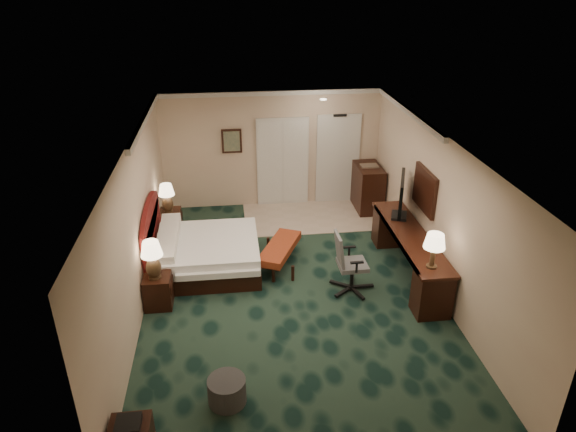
{
  "coord_description": "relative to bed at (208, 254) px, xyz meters",
  "views": [
    {
      "loc": [
        -0.95,
        -7.46,
        5.13
      ],
      "look_at": [
        0.0,
        0.6,
        1.18
      ],
      "focal_mm": 32.0,
      "sensor_mm": 36.0,
      "label": 1
    }
  ],
  "objects": [
    {
      "name": "lamp_near",
      "position": [
        -0.82,
        -1.1,
        0.59
      ],
      "size": [
        0.45,
        0.45,
        0.67
      ],
      "primitive_type": null,
      "rotation": [
        0.0,
        0.0,
        -0.33
      ],
      "color": "black",
      "rests_on": "nightstand_near"
    },
    {
      "name": "wall_art",
      "position": [
        0.56,
        2.77,
        1.3
      ],
      "size": [
        0.45,
        0.06,
        0.55
      ],
      "primitive_type": "cube",
      "color": "#455A4D",
      "rests_on": "wall_back"
    },
    {
      "name": "minibar",
      "position": [
        3.63,
        2.26,
        0.23
      ],
      "size": [
        0.55,
        0.99,
        1.05
      ],
      "primitive_type": "cube",
      "color": "black",
      "rests_on": "ground"
    },
    {
      "name": "lamp_far",
      "position": [
        -0.83,
        1.45,
        0.55
      ],
      "size": [
        0.41,
        0.41,
        0.61
      ],
      "primitive_type": null,
      "rotation": [
        0.0,
        0.0,
        0.33
      ],
      "color": "black",
      "rests_on": "nightstand_far"
    },
    {
      "name": "bed",
      "position": [
        0.0,
        0.0,
        0.0
      ],
      "size": [
        1.88,
        1.74,
        0.6
      ],
      "primitive_type": "cube",
      "color": "white",
      "rests_on": "ground"
    },
    {
      "name": "desk_chair",
      "position": [
        2.5,
        -1.01,
        0.26
      ],
      "size": [
        0.66,
        0.62,
        1.11
      ],
      "primitive_type": null,
      "rotation": [
        0.0,
        0.0,
        0.02
      ],
      "color": "#4D4E51",
      "rests_on": "ground"
    },
    {
      "name": "nightstand_near",
      "position": [
        -0.8,
        -1.06,
        -0.02
      ],
      "size": [
        0.45,
        0.51,
        0.56
      ],
      "primitive_type": "cube",
      "color": "black",
      "rests_on": "ground"
    },
    {
      "name": "wall_front",
      "position": [
        1.46,
        -4.69,
        1.05
      ],
      "size": [
        5.0,
        0.0,
        2.7
      ],
      "primitive_type": "cube",
      "color": "#C6A58E",
      "rests_on": "ground"
    },
    {
      "name": "closet_doors",
      "position": [
        1.71,
        2.77,
        0.75
      ],
      "size": [
        1.2,
        0.06,
        2.1
      ],
      "primitive_type": "cube",
      "color": "#BDB7A8",
      "rests_on": "ground"
    },
    {
      "name": "entry_door",
      "position": [
        3.01,
        2.78,
        0.75
      ],
      "size": [
        1.02,
        0.06,
        2.18
      ],
      "primitive_type": "cube",
      "color": "silver",
      "rests_on": "ground"
    },
    {
      "name": "ottoman",
      "position": [
        0.31,
        -3.36,
        -0.12
      ],
      "size": [
        0.66,
        0.66,
        0.36
      ],
      "primitive_type": "cylinder",
      "rotation": [
        0.0,
        0.0,
        -0.41
      ],
      "color": "#2B2B2B",
      "rests_on": "ground"
    },
    {
      "name": "tv",
      "position": [
        3.65,
        0.08,
        0.94
      ],
      "size": [
        0.43,
        1.01,
        0.81
      ],
      "primitive_type": "cube",
      "rotation": [
        0.0,
        0.0,
        -0.35
      ],
      "color": "black",
      "rests_on": "desk"
    },
    {
      "name": "crown_molding",
      "position": [
        1.46,
        -0.94,
        2.35
      ],
      "size": [
        5.0,
        7.5,
        0.1
      ],
      "primitive_type": null,
      "color": "silver",
      "rests_on": "wall_back"
    },
    {
      "name": "ceiling",
      "position": [
        1.46,
        -0.94,
        2.4
      ],
      "size": [
        5.0,
        7.5,
        0.0
      ],
      "primitive_type": "cube",
      "color": "silver",
      "rests_on": "wall_back"
    },
    {
      "name": "wall_right",
      "position": [
        3.96,
        -0.94,
        1.05
      ],
      "size": [
        0.0,
        7.5,
        2.7
      ],
      "primitive_type": "cube",
      "color": "#C6A58E",
      "rests_on": "ground"
    },
    {
      "name": "desk_lamp",
      "position": [
        3.59,
        -1.74,
        0.83
      ],
      "size": [
        0.43,
        0.43,
        0.6
      ],
      "primitive_type": null,
      "rotation": [
        0.0,
        0.0,
        0.29
      ],
      "color": "black",
      "rests_on": "desk"
    },
    {
      "name": "wall_back",
      "position": [
        1.46,
        2.81,
        1.05
      ],
      "size": [
        5.0,
        0.0,
        2.7
      ],
      "primitive_type": "cube",
      "color": "#C6A58E",
      "rests_on": "ground"
    },
    {
      "name": "wall_left",
      "position": [
        -1.04,
        -0.94,
        1.05
      ],
      "size": [
        0.0,
        7.5,
        2.7
      ],
      "primitive_type": "cube",
      "color": "#C6A58E",
      "rests_on": "ground"
    },
    {
      "name": "nightstand_far",
      "position": [
        -0.8,
        1.48,
        -0.03
      ],
      "size": [
        0.43,
        0.5,
        0.54
      ],
      "primitive_type": "cube",
      "color": "black",
      "rests_on": "ground"
    },
    {
      "name": "bed_bench",
      "position": [
        1.34,
        -0.05,
        -0.08
      ],
      "size": [
        0.96,
        1.38,
        0.44
      ],
      "primitive_type": "cube",
      "rotation": [
        0.0,
        0.0,
        -0.43
      ],
      "color": "maroon",
      "rests_on": "ground"
    },
    {
      "name": "headboard",
      "position": [
        -0.98,
        0.06,
        0.4
      ],
      "size": [
        0.12,
        2.0,
        1.4
      ],
      "primitive_type": null,
      "color": "#47150B",
      "rests_on": "ground"
    },
    {
      "name": "floor",
      "position": [
        1.46,
        -0.94,
        -0.3
      ],
      "size": [
        5.0,
        7.5,
        0.0
      ],
      "primitive_type": "cube",
      "color": "black",
      "rests_on": "ground"
    },
    {
      "name": "tile_patch",
      "position": [
        2.36,
        1.96,
        -0.29
      ],
      "size": [
        3.2,
        1.7,
        0.01
      ],
      "primitive_type": "cube",
      "color": "beige",
      "rests_on": "ground"
    },
    {
      "name": "wall_mirror",
      "position": [
        3.92,
        -0.34,
        1.25
      ],
      "size": [
        0.05,
        0.95,
        0.75
      ],
      "primitive_type": "cube",
      "color": "white",
      "rests_on": "wall_right"
    },
    {
      "name": "desk",
      "position": [
        3.63,
        -0.64,
        0.12
      ],
      "size": [
        0.62,
        2.89,
        0.83
      ],
      "primitive_type": "cube",
      "color": "black",
      "rests_on": "ground"
    }
  ]
}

